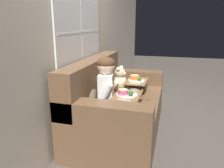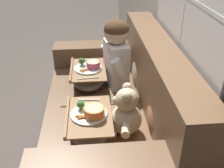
{
  "view_description": "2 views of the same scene",
  "coord_description": "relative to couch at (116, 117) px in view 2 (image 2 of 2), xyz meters",
  "views": [
    {
      "loc": [
        -2.53,
        -0.59,
        1.37
      ],
      "look_at": [
        -0.04,
        0.1,
        0.65
      ],
      "focal_mm": 35.0,
      "sensor_mm": 36.0,
      "label": 1
    },
    {
      "loc": [
        1.66,
        -0.12,
        1.62
      ],
      "look_at": [
        0.12,
        0.02,
        0.72
      ],
      "focal_mm": 42.0,
      "sensor_mm": 36.0,
      "label": 2
    }
  ],
  "objects": [
    {
      "name": "couch",
      "position": [
        0.0,
        0.0,
        0.0
      ],
      "size": [
        1.73,
        0.95,
        0.94
      ],
      "color": "brown",
      "rests_on": "ground_plane"
    },
    {
      "name": "throw_pillow_behind_child",
      "position": [
        -0.32,
        0.23,
        0.28
      ],
      "size": [
        0.33,
        0.16,
        0.34
      ],
      "color": "#C1B293",
      "rests_on": "couch"
    },
    {
      "name": "ground_plane",
      "position": [
        0.0,
        -0.06,
        -0.34
      ],
      "size": [
        14.0,
        14.0,
        0.0
      ],
      "primitive_type": "plane",
      "color": "#4C443D"
    },
    {
      "name": "lap_tray_child",
      "position": [
        -0.32,
        -0.21,
        0.21
      ],
      "size": [
        0.43,
        0.3,
        0.23
      ],
      "color": "slate",
      "rests_on": "child_figure"
    },
    {
      "name": "teddy_bear",
      "position": [
        0.32,
        0.02,
        0.27
      ],
      "size": [
        0.37,
        0.26,
        0.34
      ],
      "color": "beige",
      "rests_on": "couch"
    },
    {
      "name": "throw_pillow_behind_teddy",
      "position": [
        0.32,
        0.23,
        0.28
      ],
      "size": [
        0.31,
        0.15,
        0.32
      ],
      "color": "#B2754C",
      "rests_on": "couch"
    },
    {
      "name": "child_figure",
      "position": [
        -0.32,
        0.03,
        0.43
      ],
      "size": [
        0.42,
        0.23,
        0.56
      ],
      "color": "white",
      "rests_on": "couch"
    },
    {
      "name": "lap_tray_teddy",
      "position": [
        0.32,
        -0.21,
        0.21
      ],
      "size": [
        0.43,
        0.29,
        0.22
      ],
      "color": "slate",
      "rests_on": "teddy_bear"
    }
  ]
}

